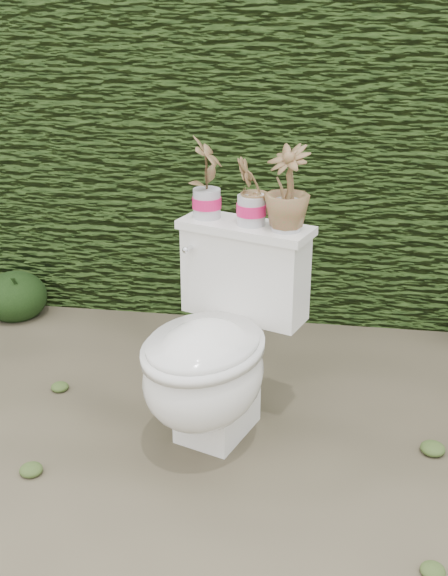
# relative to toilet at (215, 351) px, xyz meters

# --- Properties ---
(ground) EXTENTS (60.00, 60.00, 0.00)m
(ground) POSITION_rel_toilet_xyz_m (0.01, -0.07, -0.36)
(ground) COLOR #6F654C
(ground) RESTS_ON ground
(hedge) EXTENTS (8.00, 1.00, 1.60)m
(hedge) POSITION_rel_toilet_xyz_m (0.01, 1.53, 0.44)
(hedge) COLOR #35511B
(hedge) RESTS_ON ground
(toilet) EXTENTS (0.66, 0.79, 0.78)m
(toilet) POSITION_rel_toilet_xyz_m (0.00, 0.00, 0.00)
(toilet) COLOR white
(toilet) RESTS_ON ground
(potted_plant_left) EXTENTS (0.12, 0.16, 0.29)m
(potted_plant_left) POSITION_rel_toilet_xyz_m (-0.07, 0.28, 0.57)
(potted_plant_left) COLOR #25792F
(potted_plant_left) RESTS_ON toilet
(potted_plant_center) EXTENTS (0.16, 0.17, 0.23)m
(potted_plant_center) POSITION_rel_toilet_xyz_m (0.10, 0.22, 0.54)
(potted_plant_center) COLOR #25792F
(potted_plant_center) RESTS_ON toilet
(potted_plant_right) EXTENTS (0.23, 0.23, 0.29)m
(potted_plant_right) POSITION_rel_toilet_xyz_m (0.23, 0.17, 0.57)
(potted_plant_right) COLOR #25792F
(potted_plant_right) RESTS_ON toilet
(liriope_clump_1) EXTENTS (0.32, 0.32, 0.26)m
(liriope_clump_1) POSITION_rel_toilet_xyz_m (-1.20, 0.91, -0.23)
(liriope_clump_1) COLOR #1F3613
(liriope_clump_1) RESTS_ON ground
(liriope_clump_2) EXTENTS (0.38, 0.38, 0.31)m
(liriope_clump_2) POSITION_rel_toilet_xyz_m (-0.07, 1.06, -0.20)
(liriope_clump_2) COLOR #1F3613
(liriope_clump_2) RESTS_ON ground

